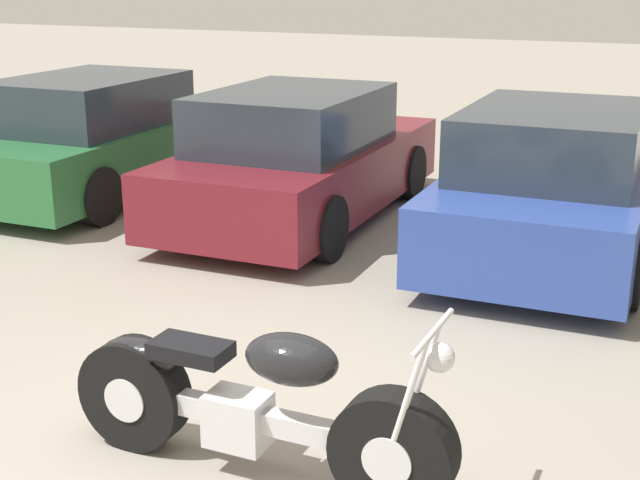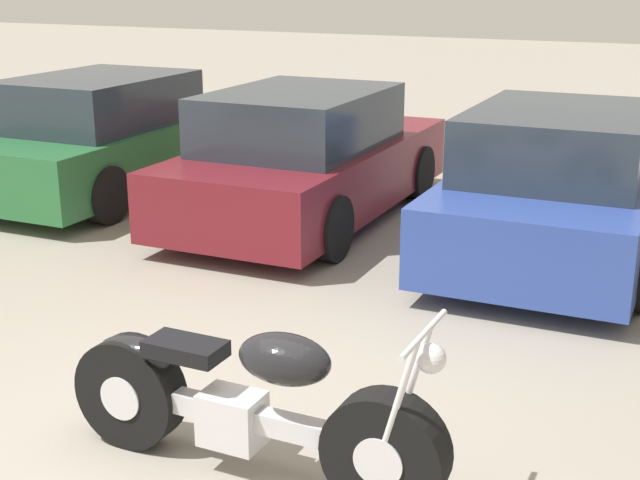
{
  "view_description": "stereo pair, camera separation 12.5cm",
  "coord_description": "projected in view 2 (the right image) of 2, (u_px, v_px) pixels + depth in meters",
  "views": [
    {
      "loc": [
        2.49,
        -3.73,
        2.69
      ],
      "look_at": [
        0.14,
        1.72,
        0.85
      ],
      "focal_mm": 50.0,
      "sensor_mm": 36.0,
      "label": 1
    },
    {
      "loc": [
        2.6,
        -3.68,
        2.69
      ],
      "look_at": [
        0.14,
        1.72,
        0.85
      ],
      "focal_mm": 50.0,
      "sensor_mm": 36.0,
      "label": 2
    }
  ],
  "objects": [
    {
      "name": "parked_car_green",
      "position": [
        111.0,
        138.0,
        10.84
      ],
      "size": [
        1.86,
        4.14,
        1.44
      ],
      "color": "#286B38",
      "rests_on": "ground_plane"
    },
    {
      "name": "parked_car_blue",
      "position": [
        560.0,
        187.0,
        8.45
      ],
      "size": [
        1.86,
        4.14,
        1.44
      ],
      "color": "#2D479E",
      "rests_on": "ground_plane"
    },
    {
      "name": "ground_plane",
      "position": [
        172.0,
        462.0,
        5.03
      ],
      "size": [
        60.0,
        60.0,
        0.0
      ],
      "primitive_type": "plane",
      "color": "gray"
    },
    {
      "name": "motorcycle",
      "position": [
        246.0,
        405.0,
        4.81
      ],
      "size": [
        2.24,
        0.62,
        1.03
      ],
      "color": "black",
      "rests_on": "ground_plane"
    },
    {
      "name": "parked_car_maroon",
      "position": [
        307.0,
        159.0,
        9.63
      ],
      "size": [
        1.86,
        4.14,
        1.44
      ],
      "color": "maroon",
      "rests_on": "ground_plane"
    }
  ]
}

